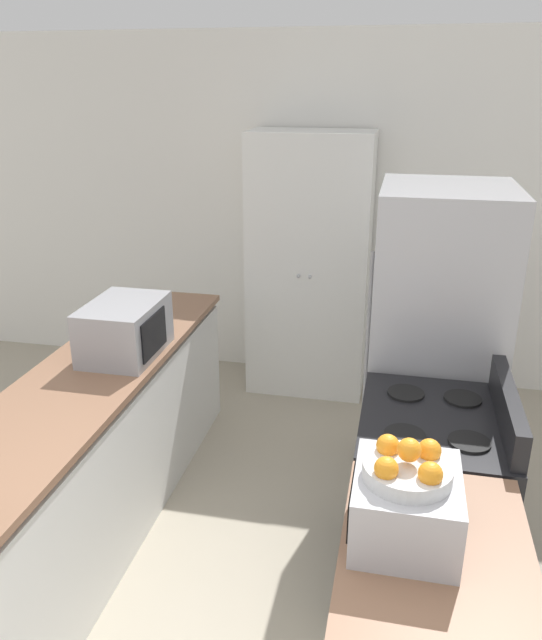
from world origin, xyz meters
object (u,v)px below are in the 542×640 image
at_px(pantry_cabinet, 310,266).
at_px(microwave, 125,329).
at_px(stove, 426,499).
at_px(refrigerator, 435,345).
at_px(fruit_bowl, 408,466).
at_px(toaster_oven, 405,506).

xyz_separation_m(pantry_cabinet, microwave, (-0.74, -1.58, 0.06)).
height_order(pantry_cabinet, stove, pantry_cabinet).
xyz_separation_m(refrigerator, fruit_bowl, (-0.15, -1.63, 0.27)).
bearing_deg(pantry_cabinet, stove, -66.14).
height_order(refrigerator, microwave, refrigerator).
bearing_deg(refrigerator, toaster_oven, -95.27).
xyz_separation_m(microwave, toaster_oven, (1.47, -1.15, -0.03)).
xyz_separation_m(stove, toaster_oven, (-0.13, -0.80, 0.55)).
distance_m(pantry_cabinet, stove, 2.17).
bearing_deg(pantry_cabinet, refrigerator, -51.69).
relative_size(pantry_cabinet, refrigerator, 1.10).
height_order(pantry_cabinet, fruit_bowl, pantry_cabinet).
height_order(stove, microwave, microwave).
height_order(refrigerator, fruit_bowl, refrigerator).
distance_m(refrigerator, microwave, 1.69).
height_order(microwave, toaster_oven, microwave).
bearing_deg(microwave, toaster_oven, -37.95).
bearing_deg(fruit_bowl, pantry_cabinet, 104.74).
bearing_deg(fruit_bowl, toaster_oven, 70.72).
height_order(toaster_oven, fruit_bowl, fruit_bowl).
bearing_deg(microwave, refrigerator, 16.41).
distance_m(stove, microwave, 1.73).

